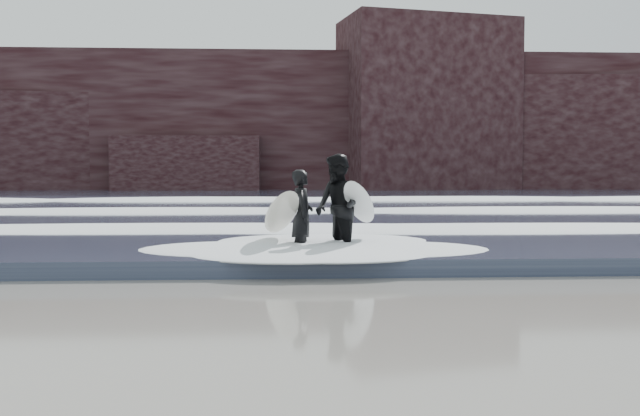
% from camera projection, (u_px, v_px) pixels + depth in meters
% --- Properties ---
extents(ground, '(120.00, 120.00, 0.00)m').
position_uv_depth(ground, '(414.00, 318.00, 8.31)').
color(ground, olive).
rests_on(ground, ground).
extents(sea, '(90.00, 52.00, 0.30)m').
position_uv_depth(sea, '(311.00, 200.00, 37.22)').
color(sea, '#2C354A').
rests_on(sea, ground).
extents(headland, '(70.00, 9.00, 10.00)m').
position_uv_depth(headland, '(301.00, 126.00, 53.90)').
color(headland, black).
rests_on(headland, ground).
extents(foam_near, '(60.00, 3.20, 0.20)m').
position_uv_depth(foam_near, '(345.00, 224.00, 17.26)').
color(foam_near, white).
rests_on(foam_near, sea).
extents(foam_mid, '(60.00, 4.00, 0.24)m').
position_uv_depth(foam_mid, '(327.00, 208.00, 24.24)').
color(foam_mid, white).
rests_on(foam_mid, sea).
extents(foam_far, '(60.00, 4.80, 0.30)m').
position_uv_depth(foam_far, '(314.00, 197.00, 33.21)').
color(foam_far, white).
rests_on(foam_far, sea).
extents(surfer_left, '(1.07, 2.09, 1.73)m').
position_uv_depth(surfer_left, '(297.00, 215.00, 13.56)').
color(surfer_left, black).
rests_on(surfer_left, ground).
extents(surfer_right, '(1.48, 1.81, 2.04)m').
position_uv_depth(surfer_right, '(339.00, 207.00, 13.60)').
color(surfer_right, black).
rests_on(surfer_right, ground).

